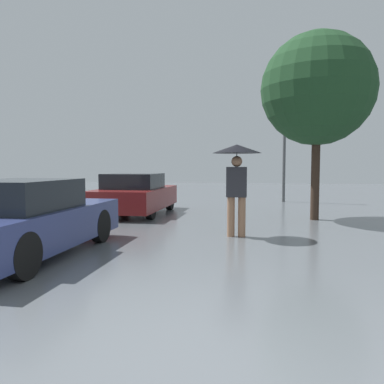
% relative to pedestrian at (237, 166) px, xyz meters
% --- Properties ---
extents(ground_plane, '(60.00, 60.00, 0.00)m').
position_rel_pedestrian_xyz_m(ground_plane, '(-0.05, -5.09, -1.52)').
color(ground_plane, '#565B60').
extents(pedestrian, '(1.04, 1.04, 1.96)m').
position_rel_pedestrian_xyz_m(pedestrian, '(0.00, 0.00, 0.00)').
color(pedestrian, '#9E7051').
rests_on(pedestrian, ground_plane).
extents(parked_car_nearest, '(1.65, 4.04, 1.29)m').
position_rel_pedestrian_xyz_m(parked_car_nearest, '(-3.37, -2.32, -0.91)').
color(parked_car_nearest, navy).
rests_on(parked_car_nearest, ground_plane).
extents(parked_car_farthest, '(1.84, 3.84, 1.27)m').
position_rel_pedestrian_xyz_m(parked_car_farthest, '(-3.35, 3.34, -0.91)').
color(parked_car_farthest, maroon).
rests_on(parked_car_farthest, ground_plane).
extents(tree, '(3.08, 3.08, 5.15)m').
position_rel_pedestrian_xyz_m(tree, '(2.04, 2.90, 2.09)').
color(tree, '#38281E').
rests_on(tree, ground_plane).
extents(street_lamp, '(0.25, 0.25, 4.89)m').
position_rel_pedestrian_xyz_m(street_lamp, '(1.57, 8.16, 1.25)').
color(street_lamp, '#515456').
rests_on(street_lamp, ground_plane).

